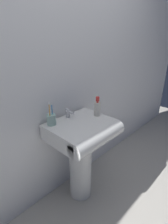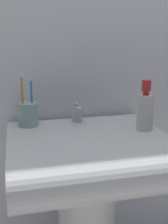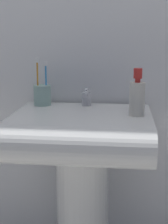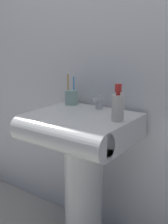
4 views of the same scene
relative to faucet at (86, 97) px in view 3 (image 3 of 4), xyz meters
The scene contains 6 objects.
wall_back 0.37m from the faucet, 88.66° to the left, with size 5.00×0.05×2.40m, color white.
sink_pedestal 0.53m from the faucet, 88.99° to the right, with size 0.21×0.21×0.67m, color white.
sink_basin 0.22m from the faucet, 89.26° to the right, with size 0.54×0.48×0.13m.
faucet is the anchor object (origin of this frame).
toothbrush_cup 0.19m from the faucet, behind, with size 0.07×0.07×0.20m.
soap_bottle 0.26m from the faucet, 36.18° to the right, with size 0.06×0.06×0.18m.
Camera 3 is at (0.16, -1.29, 1.11)m, focal length 55.00 mm.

